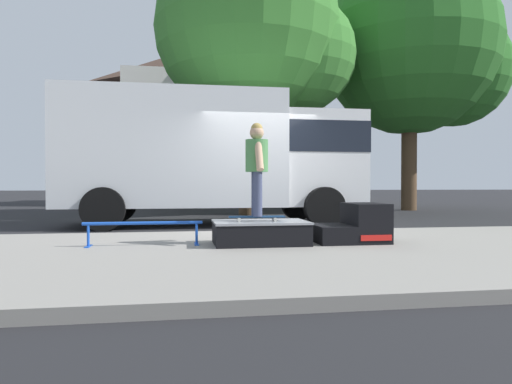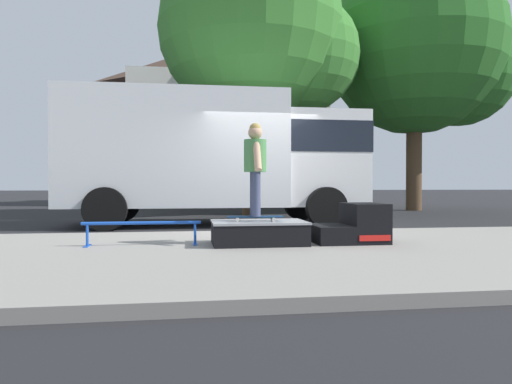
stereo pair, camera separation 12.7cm
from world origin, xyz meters
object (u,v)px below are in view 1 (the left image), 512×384
kicker_ramp (355,226)px  skateboard (257,217)px  grind_rail (143,227)px  street_tree_main (419,53)px  skater_kid (257,161)px  skate_box (260,232)px  box_truck (215,153)px  street_tree_neighbour (258,36)px

kicker_ramp → skateboard: kicker_ramp is taller
kicker_ramp → grind_rail: size_ratio=0.64×
skateboard → street_tree_main: bearing=51.5°
skateboard → skater_kid: bearing=0.0°
skate_box → box_truck: (-0.29, 4.62, 1.41)m
kicker_ramp → street_tree_neighbour: bearing=90.6°
grind_rail → skateboard: (1.55, -0.08, 0.13)m
skateboard → street_tree_neighbour: street_tree_neighbour is taller
skater_kid → street_tree_neighbour: street_tree_neighbour is taller
street_tree_neighbour → box_truck: bearing=-115.6°
skater_kid → skateboard: bearing=180.0°
skateboard → street_tree_neighbour: 9.56m
skater_kid → kicker_ramp: bearing=-0.4°
grind_rail → street_tree_main: bearing=46.0°
skate_box → box_truck: size_ratio=0.19×
kicker_ramp → skateboard: bearing=179.6°
street_tree_main → kicker_ramp: bearing=-122.9°
kicker_ramp → box_truck: 5.10m
kicker_ramp → box_truck: box_truck is taller
skate_box → kicker_ramp: (1.39, -0.00, 0.06)m
kicker_ramp → grind_rail: 2.99m
street_tree_main → skateboard: bearing=-128.5°
skate_box → skateboard: 0.21m
skater_kid → box_truck: box_truck is taller
grind_rail → skate_box: bearing=-3.3°
skateboard → box_truck: (-0.25, 4.61, 1.20)m
grind_rail → street_tree_main: 14.38m
street_tree_neighbour → skate_box: bearing=-99.3°
kicker_ramp → skater_kid: size_ratio=0.78×
skate_box → kicker_ramp: kicker_ramp is taller
grind_rail → street_tree_neighbour: size_ratio=0.18×
grind_rail → skateboard: bearing=-3.1°
kicker_ramp → street_tree_main: 12.74m
street_tree_main → street_tree_neighbour: 6.56m
grind_rail → street_tree_neighbour: 9.89m
skateboard → grind_rail: bearing=176.9°
grind_rail → street_tree_main: size_ratio=0.17×
skate_box → kicker_ramp: bearing=-0.0°
kicker_ramp → grind_rail: (-2.99, 0.09, 0.02)m
skateboard → box_truck: bearing=93.1°
grind_rail → street_tree_neighbour: (2.91, 7.88, 5.24)m
box_truck → street_tree_neighbour: size_ratio=0.80×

